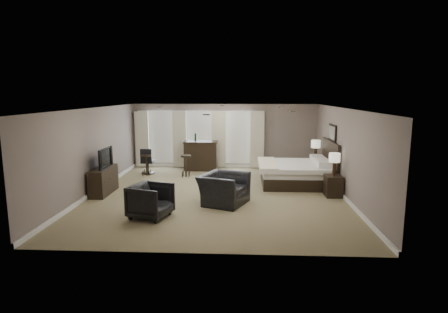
{
  "coord_description": "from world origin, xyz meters",
  "views": [
    {
      "loc": [
        0.79,
        -10.97,
        3.03
      ],
      "look_at": [
        0.2,
        0.4,
        1.1
      ],
      "focal_mm": 30.0,
      "sensor_mm": 36.0,
      "label": 1
    }
  ],
  "objects_px": {
    "nightstand_near": "(333,186)",
    "armchair_near": "(224,184)",
    "bed": "(297,163)",
    "bar_counter": "(201,156)",
    "bar_stool_right": "(186,166)",
    "bar_stool_left": "(147,165)",
    "desk_chair": "(148,161)",
    "lamp_far": "(316,150)",
    "dresser": "(104,181)",
    "tv": "(103,165)",
    "nightstand_far": "(315,167)",
    "lamp_near": "(334,164)",
    "armchair_far": "(151,199)"
  },
  "relations": [
    {
      "from": "nightstand_near",
      "to": "armchair_near",
      "type": "distance_m",
      "value": 3.34
    },
    {
      "from": "dresser",
      "to": "armchair_near",
      "type": "height_order",
      "value": "armchair_near"
    },
    {
      "from": "dresser",
      "to": "tv",
      "type": "relative_size",
      "value": 1.33
    },
    {
      "from": "armchair_far",
      "to": "bar_counter",
      "type": "relative_size",
      "value": 0.69
    },
    {
      "from": "lamp_near",
      "to": "desk_chair",
      "type": "xyz_separation_m",
      "value": [
        -6.31,
        2.87,
        -0.47
      ]
    },
    {
      "from": "nightstand_near",
      "to": "armchair_near",
      "type": "relative_size",
      "value": 0.49
    },
    {
      "from": "nightstand_near",
      "to": "lamp_far",
      "type": "distance_m",
      "value": 2.97
    },
    {
      "from": "lamp_far",
      "to": "tv",
      "type": "height_order",
      "value": "lamp_far"
    },
    {
      "from": "nightstand_near",
      "to": "nightstand_far",
      "type": "relative_size",
      "value": 1.02
    },
    {
      "from": "nightstand_near",
      "to": "bar_stool_left",
      "type": "bearing_deg",
      "value": 158.01
    },
    {
      "from": "lamp_near",
      "to": "dresser",
      "type": "height_order",
      "value": "lamp_near"
    },
    {
      "from": "bar_counter",
      "to": "bar_stool_right",
      "type": "relative_size",
      "value": 1.66
    },
    {
      "from": "armchair_far",
      "to": "tv",
      "type": "bearing_deg",
      "value": 60.32
    },
    {
      "from": "lamp_near",
      "to": "bar_stool_right",
      "type": "bearing_deg",
      "value": 153.43
    },
    {
      "from": "armchair_near",
      "to": "nightstand_near",
      "type": "bearing_deg",
      "value": -52.3
    },
    {
      "from": "lamp_far",
      "to": "bar_counter",
      "type": "distance_m",
      "value": 4.44
    },
    {
      "from": "bed",
      "to": "bar_counter",
      "type": "distance_m",
      "value": 4.11
    },
    {
      "from": "nightstand_near",
      "to": "desk_chair",
      "type": "height_order",
      "value": "desk_chair"
    },
    {
      "from": "nightstand_far",
      "to": "lamp_near",
      "type": "distance_m",
      "value": 2.97
    },
    {
      "from": "bar_counter",
      "to": "tv",
      "type": "bearing_deg",
      "value": -124.7
    },
    {
      "from": "armchair_far",
      "to": "bar_stool_right",
      "type": "bearing_deg",
      "value": 15.18
    },
    {
      "from": "bar_stool_left",
      "to": "armchair_far",
      "type": "bearing_deg",
      "value": -74.3
    },
    {
      "from": "lamp_far",
      "to": "desk_chair",
      "type": "relative_size",
      "value": 0.71
    },
    {
      "from": "nightstand_far",
      "to": "armchair_far",
      "type": "xyz_separation_m",
      "value": [
        -4.94,
        -5.08,
        0.15
      ]
    },
    {
      "from": "nightstand_far",
      "to": "bar_counter",
      "type": "bearing_deg",
      "value": 170.21
    },
    {
      "from": "bar_counter",
      "to": "bar_stool_right",
      "type": "distance_m",
      "value": 1.34
    },
    {
      "from": "lamp_near",
      "to": "lamp_far",
      "type": "relative_size",
      "value": 0.95
    },
    {
      "from": "lamp_far",
      "to": "tv",
      "type": "bearing_deg",
      "value": -156.89
    },
    {
      "from": "bar_counter",
      "to": "bar_stool_right",
      "type": "height_order",
      "value": "bar_counter"
    },
    {
      "from": "dresser",
      "to": "lamp_near",
      "type": "bearing_deg",
      "value": 0.43
    },
    {
      "from": "bed",
      "to": "desk_chair",
      "type": "distance_m",
      "value": 5.6
    },
    {
      "from": "armchair_far",
      "to": "bar_stool_left",
      "type": "xyz_separation_m",
      "value": [
        -1.32,
        4.71,
        -0.07
      ]
    },
    {
      "from": "lamp_far",
      "to": "bar_counter",
      "type": "relative_size",
      "value": 0.53
    },
    {
      "from": "bed",
      "to": "bar_counter",
      "type": "bearing_deg",
      "value": 147.58
    },
    {
      "from": "nightstand_near",
      "to": "desk_chair",
      "type": "relative_size",
      "value": 0.64
    },
    {
      "from": "bed",
      "to": "dresser",
      "type": "distance_m",
      "value": 6.22
    },
    {
      "from": "nightstand_far",
      "to": "bar_stool_right",
      "type": "height_order",
      "value": "bar_stool_right"
    },
    {
      "from": "armchair_far",
      "to": "bar_counter",
      "type": "xyz_separation_m",
      "value": [
        0.59,
        5.83,
        0.12
      ]
    },
    {
      "from": "lamp_near",
      "to": "lamp_far",
      "type": "bearing_deg",
      "value": 90.0
    },
    {
      "from": "bed",
      "to": "dresser",
      "type": "bearing_deg",
      "value": -166.01
    },
    {
      "from": "desk_chair",
      "to": "bar_counter",
      "type": "bearing_deg",
      "value": -158.08
    },
    {
      "from": "nightstand_far",
      "to": "lamp_near",
      "type": "bearing_deg",
      "value": -90.0
    },
    {
      "from": "nightstand_near",
      "to": "dresser",
      "type": "relative_size",
      "value": 0.45
    },
    {
      "from": "dresser",
      "to": "bar_stool_left",
      "type": "distance_m",
      "value": 2.66
    },
    {
      "from": "lamp_far",
      "to": "armchair_far",
      "type": "height_order",
      "value": "lamp_far"
    },
    {
      "from": "dresser",
      "to": "tv",
      "type": "bearing_deg",
      "value": 0.0
    },
    {
      "from": "armchair_near",
      "to": "bar_stool_right",
      "type": "xyz_separation_m",
      "value": [
        -1.56,
        3.28,
        -0.16
      ]
    },
    {
      "from": "bar_stool_left",
      "to": "desk_chair",
      "type": "height_order",
      "value": "desk_chair"
    },
    {
      "from": "nightstand_near",
      "to": "dresser",
      "type": "xyz_separation_m",
      "value": [
        -6.92,
        -0.05,
        0.09
      ]
    },
    {
      "from": "nightstand_near",
      "to": "bar_counter",
      "type": "distance_m",
      "value": 5.69
    }
  ]
}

